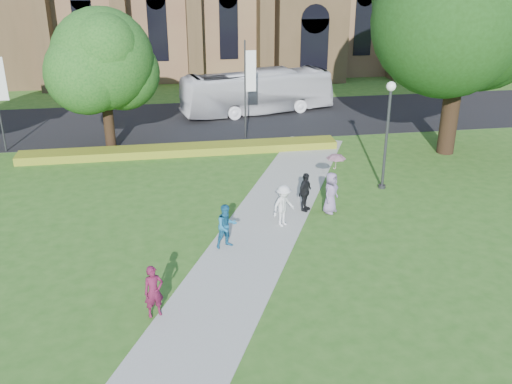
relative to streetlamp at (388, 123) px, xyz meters
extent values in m
plane|color=#2E5F1C|center=(-7.50, -6.50, -3.30)|extent=(160.00, 160.00, 0.00)
cube|color=black|center=(-7.50, 13.50, -3.29)|extent=(160.00, 10.00, 0.02)
cube|color=#B2B2A8|center=(-7.50, -5.50, -3.28)|extent=(15.58, 28.54, 0.04)
cube|color=#AAA122|center=(-9.50, 6.70, -3.07)|extent=(18.00, 1.40, 0.45)
cube|color=brown|center=(2.50, 24.50, 1.20)|extent=(6.00, 2.50, 9.00)
cylinder|color=#38383D|center=(0.00, 0.00, -0.90)|extent=(0.14, 0.14, 4.80)
sphere|color=white|center=(0.00, 0.00, 1.72)|extent=(0.44, 0.44, 0.44)
cylinder|color=#38383D|center=(0.00, 0.00, -3.22)|extent=(0.36, 0.36, 0.15)
cylinder|color=#332114|center=(5.50, 4.50, 0.00)|extent=(0.96, 0.96, 6.60)
cylinder|color=#332114|center=(-13.50, 8.00, -1.23)|extent=(0.60, 0.60, 4.12)
sphere|color=#164815|center=(-13.50, 8.00, 1.95)|extent=(5.60, 5.60, 5.60)
cylinder|color=#38383D|center=(-5.50, 8.70, -0.30)|extent=(0.10, 0.10, 6.00)
cube|color=white|center=(-5.15, 8.70, 0.90)|extent=(0.60, 0.02, 2.40)
cube|color=white|center=(-19.15, 8.70, 0.90)|extent=(0.60, 0.02, 2.40)
imported|color=silver|center=(-3.78, 14.72, -1.77)|extent=(11.13, 4.76, 3.02)
imported|color=#5A1430|center=(-10.95, -9.00, -2.38)|extent=(0.74, 0.60, 1.74)
imported|color=#1C618C|center=(-8.19, -4.84, -2.36)|extent=(1.04, 0.93, 1.78)
imported|color=silver|center=(-5.63, -3.33, -2.35)|extent=(1.34, 1.21, 1.80)
imported|color=black|center=(-4.39, -2.02, -2.37)|extent=(1.00, 1.06, 1.77)
imported|color=slate|center=(-3.33, -2.39, -2.32)|extent=(1.06, 1.07, 1.87)
imported|color=#CC909A|center=(-3.15, -2.29, -1.03)|extent=(0.86, 0.86, 0.71)
camera|label=1|loc=(-10.21, -24.47, 7.44)|focal=40.00mm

